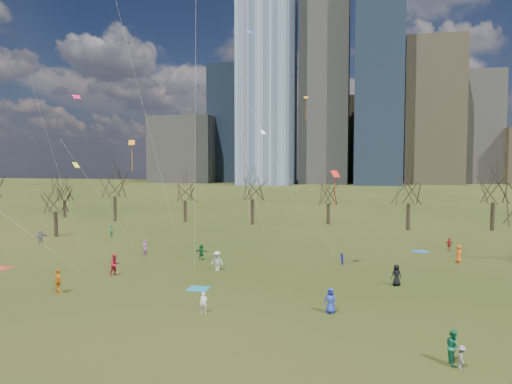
% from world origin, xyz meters
% --- Properties ---
extents(ground, '(500.00, 500.00, 0.00)m').
position_xyz_m(ground, '(0.00, 0.00, 0.00)').
color(ground, black).
rests_on(ground, ground).
extents(downtown_skyline, '(212.50, 78.00, 118.00)m').
position_xyz_m(downtown_skyline, '(-2.43, 210.64, 39.01)').
color(downtown_skyline, slate).
rests_on(downtown_skyline, ground).
extents(bare_tree_row, '(113.04, 29.80, 9.50)m').
position_xyz_m(bare_tree_row, '(-0.09, 37.22, 6.12)').
color(bare_tree_row, black).
rests_on(bare_tree_row, ground).
extents(blanket_teal, '(1.60, 1.50, 0.03)m').
position_xyz_m(blanket_teal, '(-2.24, 1.58, 0.01)').
color(blanket_teal, '#187191').
rests_on(blanket_teal, ground).
extents(blanket_navy, '(1.60, 1.50, 0.03)m').
position_xyz_m(blanket_navy, '(16.63, 21.59, 0.01)').
color(blanket_navy, '#2449A9').
rests_on(blanket_navy, ground).
extents(blanket_crimson, '(1.60, 1.50, 0.03)m').
position_xyz_m(blanket_crimson, '(-22.69, 4.10, 0.01)').
color(blanket_crimson, red).
rests_on(blanket_crimson, ground).
extents(person_0, '(0.88, 0.64, 1.67)m').
position_xyz_m(person_0, '(8.18, -2.03, 0.83)').
color(person_0, '#2539A3').
rests_on(person_0, ground).
extents(person_1, '(0.58, 0.47, 1.38)m').
position_xyz_m(person_1, '(0.11, -3.85, 0.69)').
color(person_1, white).
rests_on(person_1, ground).
extents(person_2, '(1.09, 1.16, 1.90)m').
position_xyz_m(person_2, '(-10.81, 4.00, 0.95)').
color(person_2, '#A41729').
rests_on(person_2, ground).
extents(person_3, '(0.43, 0.74, 1.15)m').
position_xyz_m(person_3, '(14.75, -8.93, 0.57)').
color(person_3, slate).
rests_on(person_3, ground).
extents(person_4, '(1.13, 0.98, 1.83)m').
position_xyz_m(person_4, '(-12.12, -1.89, 0.91)').
color(person_4, orange).
rests_on(person_4, ground).
extents(person_5, '(1.53, 0.58, 1.61)m').
position_xyz_m(person_5, '(-5.69, 11.96, 0.81)').
color(person_5, '#16662C').
rests_on(person_5, ground).
extents(person_6, '(0.98, 0.80, 1.72)m').
position_xyz_m(person_6, '(12.90, 5.96, 0.86)').
color(person_6, black).
rests_on(person_6, ground).
extents(person_7, '(0.60, 0.74, 1.77)m').
position_xyz_m(person_7, '(-12.09, 12.24, 0.89)').
color(person_7, '#A2519F').
rests_on(person_7, ground).
extents(person_8, '(0.57, 0.65, 1.14)m').
position_xyz_m(person_8, '(8.32, 12.81, 0.57)').
color(person_8, '#2E2AB8').
rests_on(person_8, ground).
extents(person_9, '(1.25, 0.84, 1.79)m').
position_xyz_m(person_9, '(-2.69, 7.76, 0.90)').
color(person_9, silver).
rests_on(person_9, ground).
extents(person_10, '(0.88, 0.50, 1.41)m').
position_xyz_m(person_10, '(19.85, 22.94, 0.71)').
color(person_10, '#B41924').
rests_on(person_10, ground).
extents(person_11, '(1.15, 1.68, 1.74)m').
position_xyz_m(person_11, '(-27.92, 16.32, 0.87)').
color(person_11, slate).
rests_on(person_11, ground).
extents(person_12, '(0.57, 0.87, 1.77)m').
position_xyz_m(person_12, '(19.59, 16.40, 0.89)').
color(person_12, '#DA5718').
rests_on(person_12, ground).
extents(person_13, '(0.64, 0.71, 1.64)m').
position_xyz_m(person_13, '(-22.16, 22.78, 0.82)').
color(person_13, '#166640').
rests_on(person_13, ground).
extents(person_14, '(0.79, 0.94, 1.71)m').
position_xyz_m(person_14, '(14.48, -8.41, 0.86)').
color(person_14, '#19724C').
rests_on(person_14, ground).
extents(kites_airborne, '(60.27, 40.94, 31.56)m').
position_xyz_m(kites_airborne, '(2.76, 16.32, 12.31)').
color(kites_airborne, orange).
rests_on(kites_airborne, ground).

